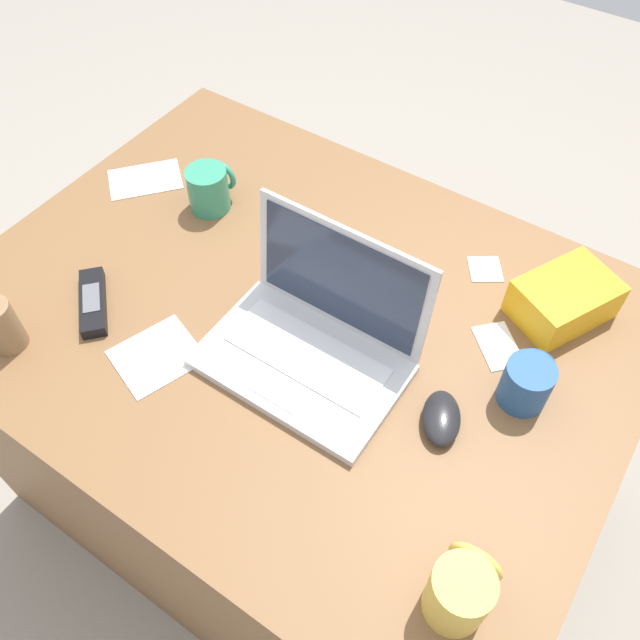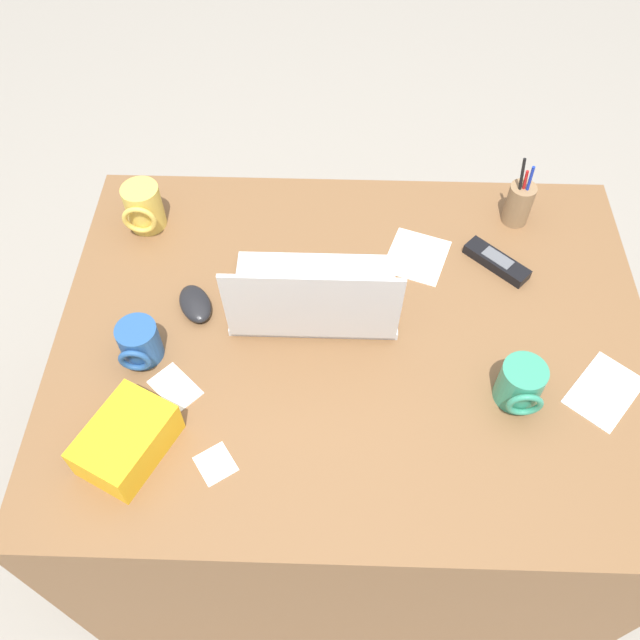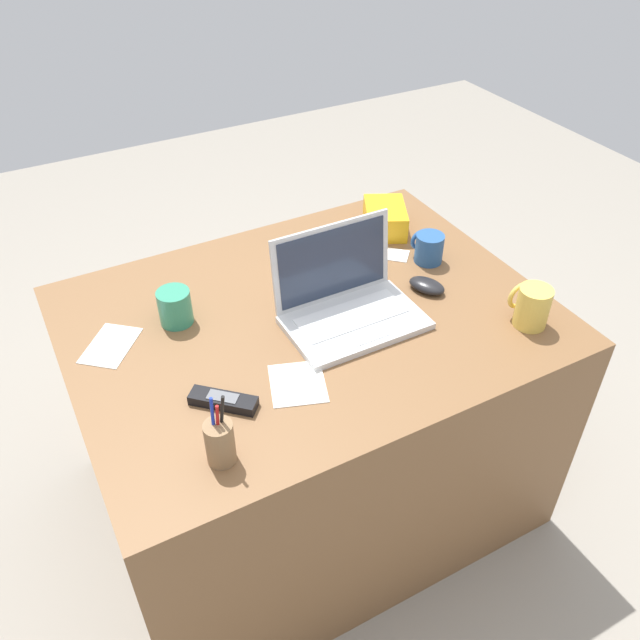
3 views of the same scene
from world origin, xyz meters
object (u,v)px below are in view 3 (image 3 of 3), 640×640
Objects in this scene: snack_bag at (385,218)px; pen_holder at (220,442)px; cordless_phone at (223,401)px; coffee_mug_tall at (175,306)px; coffee_mug_spare at (428,248)px; computer_mouse at (427,286)px; coffee_mug_white at (532,306)px; laptop at (347,303)px.

pen_holder is at bearing -142.10° from snack_bag.
pen_holder is 1.00m from snack_bag.
pen_holder is at bearing -112.79° from cordless_phone.
coffee_mug_tall is 0.49m from pen_holder.
coffee_mug_spare is 0.54× the size of snack_bag.
computer_mouse is at bearing 21.69° from pen_holder.
coffee_mug_tall is at bearing 151.07° from coffee_mug_white.
cordless_phone is (-0.74, -0.26, -0.03)m from coffee_mug_spare.
coffee_mug_white is at bearing 2.80° from pen_holder.
coffee_mug_tall is at bearing 153.70° from laptop.
coffee_mug_white is at bearing -31.44° from laptop.
snack_bag is (-0.07, 0.57, -0.02)m from coffee_mug_white.
snack_bag reaches higher than computer_mouse.
laptop reaches higher than coffee_mug_white.
coffee_mug_white is 0.91m from coffee_mug_tall.
cordless_phone is 0.87m from snack_bag.
computer_mouse is at bearing -126.31° from coffee_mug_spare.
laptop is at bearing -134.82° from snack_bag.
coffee_mug_white is at bearing -7.21° from cordless_phone.
coffee_mug_white is at bearing -82.86° from snack_bag.
laptop is 0.44m from coffee_mug_tall.
coffee_mug_tall is 0.74m from snack_bag.
pen_holder reaches higher than computer_mouse.
coffee_mug_spare is 0.79m from cordless_phone.
computer_mouse is at bearing -102.73° from snack_bag.
pen_holder is (-0.71, -0.28, 0.04)m from computer_mouse.
snack_bag is (0.72, 0.13, -0.01)m from coffee_mug_tall.
coffee_mug_white is 0.37m from coffee_mug_spare.
coffee_mug_white is 1.17× the size of coffee_mug_spare.
coffee_mug_white is (0.40, -0.24, 0.01)m from laptop.
pen_holder is at bearing -97.71° from coffee_mug_tall.
coffee_mug_spare is (0.09, 0.12, 0.03)m from computer_mouse.
coffee_mug_tall reaches higher than coffee_mug_spare.
coffee_mug_white is 0.63× the size of snack_bag.
coffee_mug_white reaches higher than computer_mouse.
laptop reaches higher than computer_mouse.
snack_bag is at bearing 37.90° from pen_holder.
computer_mouse is 0.29m from coffee_mug_white.
laptop reaches higher than pen_holder.
coffee_mug_spare is at bearing 26.80° from pen_holder.
pen_holder is at bearing 175.96° from computer_mouse.
coffee_mug_spare is 0.66× the size of cordless_phone.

